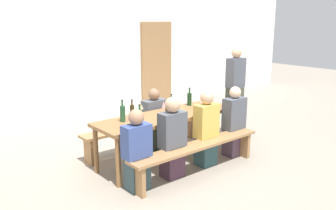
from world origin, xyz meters
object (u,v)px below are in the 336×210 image
Objects in this scene: wine_glass_0 at (209,102)px; seated_guest_far_0 at (154,122)px; wine_bottle_1 at (123,113)px; seated_guest_near_3 at (234,123)px; wine_glass_1 at (141,106)px; seated_guest_near_1 at (172,139)px; wine_glass_2 at (164,105)px; tasting_table at (168,119)px; seated_guest_near_0 at (137,152)px; wine_bottle_4 at (168,112)px; bench_near at (197,150)px; wine_bottle_3 at (132,112)px; wine_bottle_5 at (140,119)px; wine_bottle_2 at (189,99)px; wine_bottle_0 at (171,108)px; wooden_door at (157,65)px; standing_host at (235,95)px; wine_glass_4 at (201,103)px; bench_far at (143,129)px; seated_guest_near_2 at (206,130)px; wine_glass_3 at (171,113)px.

seated_guest_far_0 reaches higher than wine_glass_0.
wine_bottle_1 is 0.28× the size of seated_guest_near_3.
wine_bottle_1 is at bearing -158.12° from wine_glass_1.
wine_glass_2 is at bearing -30.10° from seated_guest_near_1.
tasting_table is 1.08m from seated_guest_near_0.
wine_glass_2 is at bearing 59.48° from wine_bottle_4.
seated_guest_near_3 is (0.96, 0.15, 0.18)m from bench_near.
wine_glass_2 is at bearing 74.65° from tasting_table.
wine_bottle_5 is at bearing -109.62° from wine_bottle_3.
tasting_table is at bearing -161.22° from wine_bottle_2.
wine_bottle_1 is at bearing 165.44° from wine_bottle_0.
wine_glass_2 is 0.16× the size of seated_guest_far_0.
wooden_door is 7.11× the size of wine_bottle_4.
wine_bottle_4 is at bearing 8.07° from standing_host.
seated_guest_near_3 is at bearing -23.98° from wine_bottle_0.
seated_guest_near_0 is at bearing -128.56° from wine_glass_1.
seated_guest_near_3 is (0.96, -0.51, -0.13)m from tasting_table.
tasting_table is 15.29× the size of wine_glass_4.
seated_guest_near_3 is at bearing -27.93° from tasting_table.
wine_bottle_1 reaches higher than bench_far.
wine_bottle_1 reaches higher than wine_bottle_3.
wine_bottle_4 is 0.26× the size of seated_guest_near_2.
standing_host is at bearing 8.11° from wine_bottle_5.
wine_glass_3 is at bearing -166.18° from wine_glass_4.
wine_bottle_5 is 1.73m from seated_guest_near_3.
wooden_door reaches higher than wine_glass_1.
seated_guest_near_3 is (0.92, -0.67, -0.33)m from wine_glass_2.
wooden_door is 3.35m from wine_glass_4.
bench_far is 7.02× the size of wine_bottle_5.
tasting_table is 0.76m from wine_glass_0.
seated_guest_near_0 is 1.48m from seated_guest_far_0.
wine_glass_3 is (-2.23, -3.21, -0.19)m from wooden_door.
wine_glass_0 reaches higher than wine_glass_3.
wine_bottle_3 is 1.33m from wine_glass_0.
seated_guest_near_2 is at bearing -30.12° from wine_bottle_1.
seated_guest_near_2 is (0.51, -0.21, -0.31)m from wine_glass_3.
wine_bottle_0 is 1.03× the size of wine_bottle_1.
wine_glass_1 is at bearing 106.35° from wine_bottle_4.
bench_near is 1.12m from wine_glass_1.
wine_bottle_0 reaches higher than bench_near.
bench_far is at bearing 89.70° from wine_bottle_0.
wine_bottle_1 is at bearing 93.82° from wine_bottle_5.
wine_bottle_3 is 0.57m from wine_glass_3.
seated_guest_near_3 is at bearing -107.60° from wooden_door.
seated_guest_near_1 is at bearing -143.78° from wine_bottle_2.
wine_glass_1 is 1.07m from seated_guest_near_2.
wine_glass_3 is 0.41m from seated_guest_near_1.
seated_guest_near_3 reaches higher than bench_near.
wine_glass_3 is at bearing -121.82° from tasting_table.
wine_bottle_2 is 1.28m from seated_guest_near_1.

